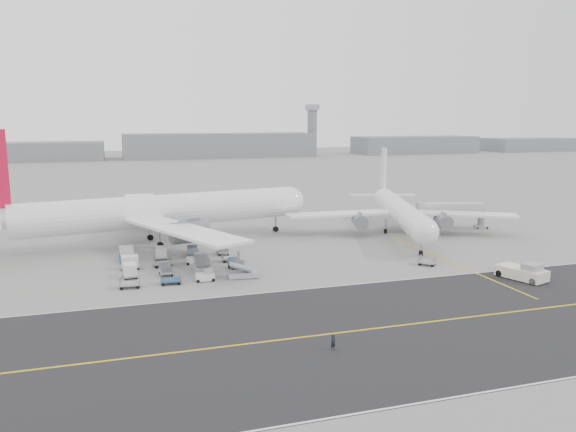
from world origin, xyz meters
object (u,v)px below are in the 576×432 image
object	(u,v)px
airliner_b	(400,211)
airliner_a	(156,211)
pushback_tug	(523,272)
jet_bridge	(452,210)
control_tower	(312,129)
ground_crew_a	(333,342)

from	to	relation	value
airliner_b	airliner_a	bearing A→B (deg)	-168.69
pushback_tug	jet_bridge	distance (m)	37.52
airliner_a	pushback_tug	size ratio (longest dim) A/B	6.73
control_tower	pushback_tug	xyz separation A→B (m)	(-65.70, -271.99, -15.21)
airliner_b	control_tower	bearing A→B (deg)	91.52
control_tower	pushback_tug	bearing A→B (deg)	-103.58
control_tower	airliner_b	bearing A→B (deg)	-105.70
control_tower	airliner_b	world-z (taller)	control_tower
control_tower	airliner_a	xyz separation A→B (m)	(-113.42, -233.12, -10.24)
pushback_tug	ground_crew_a	size ratio (longest dim) A/B	5.49
airliner_b	jet_bridge	size ratio (longest dim) A/B	3.03
ground_crew_a	control_tower	bearing A→B (deg)	54.76
airliner_a	airliner_b	xyz separation A→B (m)	(46.55, -4.81, -1.43)
airliner_a	ground_crew_a	world-z (taller)	airliner_a
jet_bridge	ground_crew_a	bearing A→B (deg)	-117.48
airliner_a	ground_crew_a	distance (m)	55.61
pushback_tug	control_tower	bearing A→B (deg)	57.74
control_tower	jet_bridge	size ratio (longest dim) A/B	2.12
jet_bridge	airliner_b	bearing A→B (deg)	-158.23
airliner_b	pushback_tug	xyz separation A→B (m)	(1.16, -34.06, -3.54)
ground_crew_a	airliner_b	bearing A→B (deg)	39.58
airliner_b	ground_crew_a	world-z (taller)	airliner_b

